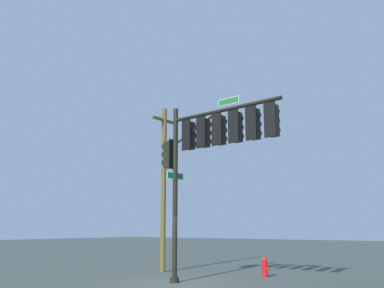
# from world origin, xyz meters

# --- Properties ---
(ground_plane) EXTENTS (120.00, 120.00, 0.00)m
(ground_plane) POSITION_xyz_m (0.00, 0.00, 0.00)
(ground_plane) COLOR #3F4943
(signal_pole_assembly) EXTENTS (5.59, 1.08, 6.93)m
(signal_pole_assembly) POSITION_xyz_m (1.84, -0.13, 5.25)
(signal_pole_assembly) COLOR black
(signal_pole_assembly) RESTS_ON ground_plane
(utility_pole) EXTENTS (0.25, 1.80, 8.08)m
(utility_pole) POSITION_xyz_m (-2.98, 2.86, 4.20)
(utility_pole) COLOR brown
(utility_pole) RESTS_ON ground_plane
(fire_hydrant) EXTENTS (0.33, 0.24, 0.83)m
(fire_hydrant) POSITION_xyz_m (1.98, 3.76, 0.41)
(fire_hydrant) COLOR red
(fire_hydrant) RESTS_ON ground_plane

